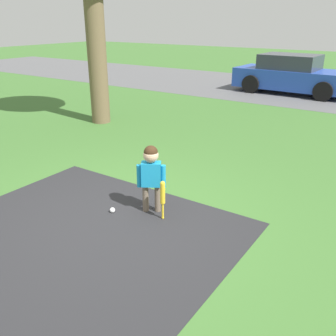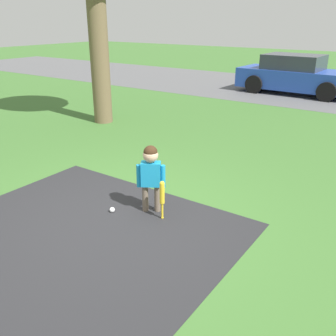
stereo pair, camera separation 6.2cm
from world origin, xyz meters
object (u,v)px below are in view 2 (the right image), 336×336
Objects in this scene: child at (151,170)px; parked_car at (296,75)px; sports_ball at (112,210)px; baseball_bat at (162,195)px.

parked_car is (-1.11, 9.85, 0.01)m from child.
child is 0.24× the size of parked_car.
sports_ball is at bearing -84.29° from parked_car.
child is 0.37m from baseball_bat.
sports_ball is (-0.42, -0.34, -0.58)m from child.
child is at bearing 39.10° from sports_ball.
child is 1.74× the size of baseball_bat.
parked_car is (-1.36, 9.94, 0.27)m from baseball_bat.
parked_car is at bearing 93.86° from sports_ball.
baseball_bat is 7.47× the size of sports_ball.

